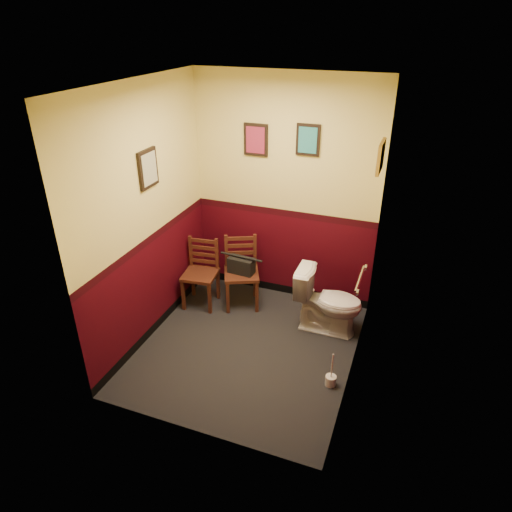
{
  "coord_description": "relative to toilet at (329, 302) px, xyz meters",
  "views": [
    {
      "loc": [
        1.45,
        -3.62,
        3.19
      ],
      "look_at": [
        0.0,
        0.25,
        1.0
      ],
      "focal_mm": 32.0,
      "sensor_mm": 36.0,
      "label": 1
    }
  ],
  "objects": [
    {
      "name": "wall_back",
      "position": [
        -0.72,
        0.57,
        0.98
      ],
      "size": [
        2.2,
        0.0,
        2.7
      ],
      "primitive_type": "cube",
      "rotation": [
        1.57,
        0.0,
        0.0
      ],
      "color": "#38050E",
      "rests_on": "ground"
    },
    {
      "name": "wall_right",
      "position": [
        0.38,
        -0.63,
        0.98
      ],
      "size": [
        0.0,
        2.4,
        2.7
      ],
      "primitive_type": "cube",
      "rotation": [
        1.57,
        0.0,
        -1.57
      ],
      "color": "#38050E",
      "rests_on": "ground"
    },
    {
      "name": "framed_print_right",
      "position": [
        0.36,
        -0.03,
        1.68
      ],
      "size": [
        0.04,
        0.34,
        0.28
      ],
      "color": "olive",
      "rests_on": "wall_right"
    },
    {
      "name": "wall_left",
      "position": [
        -1.82,
        -0.63,
        0.98
      ],
      "size": [
        0.0,
        2.4,
        2.7
      ],
      "primitive_type": "cube",
      "rotation": [
        1.57,
        0.0,
        1.57
      ],
      "color": "#38050E",
      "rests_on": "ground"
    },
    {
      "name": "chair_right",
      "position": [
        -1.11,
        0.17,
        0.07
      ],
      "size": [
        0.54,
        0.54,
        0.87
      ],
      "rotation": [
        0.0,
        0.0,
        0.43
      ],
      "color": "#3E1C12",
      "rests_on": "floor"
    },
    {
      "name": "toilet",
      "position": [
        0.0,
        0.0,
        0.0
      ],
      "size": [
        0.75,
        0.42,
        0.74
      ],
      "primitive_type": "imported",
      "rotation": [
        0.0,
        0.0,
        1.57
      ],
      "color": "white",
      "rests_on": "floor"
    },
    {
      "name": "ceiling",
      "position": [
        -0.72,
        -0.63,
        2.33
      ],
      "size": [
        2.2,
        2.4,
        0.0
      ],
      "primitive_type": "cube",
      "rotation": [
        3.14,
        0.0,
        0.0
      ],
      "color": "silver",
      "rests_on": "ground"
    },
    {
      "name": "handbag",
      "position": [
        -1.1,
        0.13,
        0.18
      ],
      "size": [
        0.32,
        0.18,
        0.23
      ],
      "rotation": [
        0.0,
        0.0,
        -0.08
      ],
      "color": "black",
      "rests_on": "chair_right"
    },
    {
      "name": "chair_left",
      "position": [
        -1.57,
        0.0,
        0.05
      ],
      "size": [
        0.43,
        0.43,
        0.83
      ],
      "rotation": [
        0.0,
        0.0,
        0.12
      ],
      "color": "#3E1C12",
      "rests_on": "floor"
    },
    {
      "name": "tp_stack",
      "position": [
        -0.32,
        0.48,
        -0.29
      ],
      "size": [
        0.21,
        0.11,
        0.18
      ],
      "color": "silver",
      "rests_on": "floor"
    },
    {
      "name": "framed_print_back_a",
      "position": [
        -1.07,
        0.55,
        1.58
      ],
      "size": [
        0.28,
        0.04,
        0.36
      ],
      "color": "black",
      "rests_on": "wall_back"
    },
    {
      "name": "toilet_brush",
      "position": [
        0.24,
        -0.87,
        -0.31
      ],
      "size": [
        0.11,
        0.11,
        0.38
      ],
      "color": "silver",
      "rests_on": "floor"
    },
    {
      "name": "wall_front",
      "position": [
        -0.72,
        -1.83,
        0.98
      ],
      "size": [
        2.2,
        0.0,
        2.7
      ],
      "primitive_type": "cube",
      "rotation": [
        -1.57,
        0.0,
        0.0
      ],
      "color": "#38050E",
      "rests_on": "ground"
    },
    {
      "name": "framed_print_left",
      "position": [
        -1.8,
        -0.53,
        1.48
      ],
      "size": [
        0.04,
        0.3,
        0.38
      ],
      "color": "black",
      "rests_on": "wall_left"
    },
    {
      "name": "framed_print_back_b",
      "position": [
        -0.47,
        0.55,
        1.63
      ],
      "size": [
        0.26,
        0.04,
        0.34
      ],
      "color": "black",
      "rests_on": "wall_back"
    },
    {
      "name": "floor",
      "position": [
        -0.72,
        -0.63,
        -0.37
      ],
      "size": [
        2.2,
        2.4,
        0.0
      ],
      "primitive_type": "cube",
      "color": "black",
      "rests_on": "ground"
    },
    {
      "name": "grab_bar",
      "position": [
        0.35,
        -0.38,
        0.58
      ],
      "size": [
        0.05,
        0.56,
        0.06
      ],
      "color": "silver",
      "rests_on": "wall_right"
    }
  ]
}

